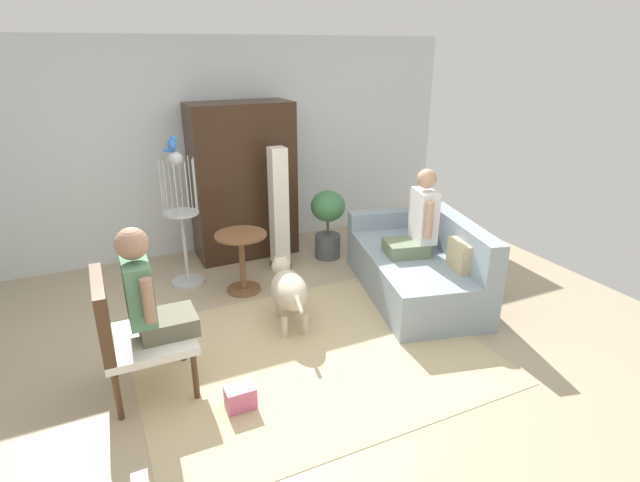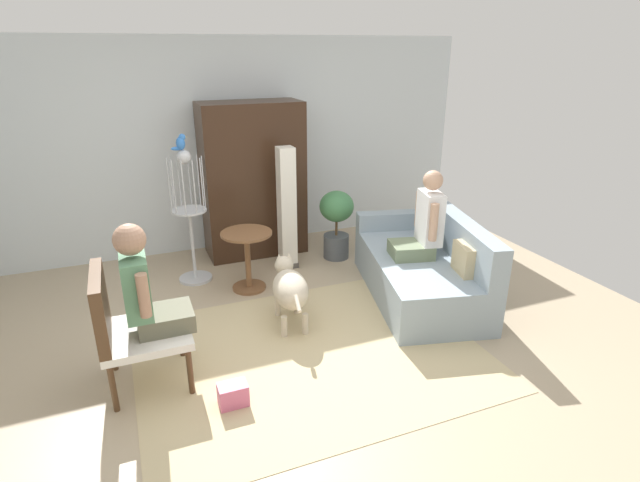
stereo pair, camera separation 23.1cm
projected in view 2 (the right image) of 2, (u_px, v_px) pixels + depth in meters
ground_plane at (300, 348)px, 4.33m from camera, size 6.93×6.93×0.00m
back_wall at (224, 146)px, 6.20m from camera, size 6.38×0.12×2.55m
area_rug at (310, 353)px, 4.26m from camera, size 2.82×2.25×0.01m
couch at (423, 268)px, 5.18m from camera, size 1.35×2.00×0.85m
armchair at (125, 323)px, 3.67m from camera, size 0.63×0.63×0.96m
person_on_couch at (424, 223)px, 4.97m from camera, size 0.53×0.49×0.87m
person_on_armchair at (145, 288)px, 3.64m from camera, size 0.49×0.50×0.84m
round_end_table at (247, 254)px, 5.26m from camera, size 0.53×0.53×0.64m
dog at (290, 288)px, 4.61m from camera, size 0.40×0.87×0.58m
bird_cage_stand at (190, 222)px, 5.37m from camera, size 0.37×0.37×1.45m
parrot at (181, 143)px, 5.05m from camera, size 0.17×0.10×0.16m
potted_plant at (336, 219)px, 6.02m from camera, size 0.41×0.41×0.84m
column_lamp at (287, 210)px, 5.70m from camera, size 0.20×0.20×1.41m
armoire_cabinet at (253, 180)px, 6.06m from camera, size 1.19×0.56×1.84m
handbag at (233, 395)px, 3.62m from camera, size 0.21×0.14×0.17m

